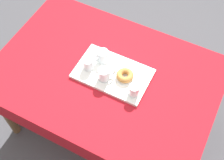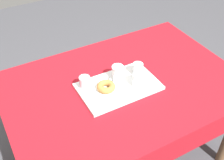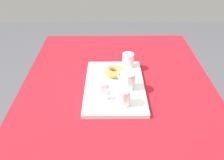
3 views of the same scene
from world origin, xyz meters
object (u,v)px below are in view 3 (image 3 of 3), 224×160
Objects in this scene: water_glass_near at (128,61)px; sugar_donut_left at (114,71)px; water_glass_far at (123,98)px; tea_mug_left at (127,81)px; tea_mug_right at (102,89)px; dining_table at (118,106)px; donut_plate_left at (114,75)px; serving_tray at (115,86)px.

sugar_donut_left is (0.10, -0.08, -0.01)m from water_glass_near.
sugar_donut_left is at bearing -171.26° from water_glass_far.
tea_mug_left is at bearing 169.05° from water_glass_far.
tea_mug_right reaches higher than water_glass_near.
tea_mug_left is at bearing 28.99° from sugar_donut_left.
dining_table is 18.45× the size of water_glass_near.
water_glass_near is at bearing 141.04° from donut_plate_left.
tea_mug_right is 0.20m from donut_plate_left.
tea_mug_left is 0.84× the size of donut_plate_left.
tea_mug_left is 0.13m from sugar_donut_left.
tea_mug_right is 0.20m from sugar_donut_left.
serving_tray is 6.07× the size of water_glass_near.
dining_table is at bearing -169.91° from water_glass_far.
water_glass_far is (0.13, -0.03, -0.01)m from tea_mug_left.
tea_mug_right is (0.07, -0.12, 0.00)m from tea_mug_left.
donut_plate_left is (-0.11, -0.06, -0.04)m from tea_mug_left.
dining_table is 12.54× the size of donut_plate_left.
donut_plate_left is at bearing -172.42° from dining_table.
serving_tray is 0.17m from water_glass_far.
dining_table is 0.18m from water_glass_far.
water_glass_near is at bearing 154.35° from tea_mug_right.
tea_mug_right reaches higher than water_glass_far.
water_glass_far is 0.72× the size of sugar_donut_left.
tea_mug_left is at bearing -4.67° from water_glass_near.
water_glass_far is at bearing 8.74° from sugar_donut_left.
sugar_donut_left is at bearing 0.00° from donut_plate_left.
dining_table is 0.18m from sugar_donut_left.
dining_table is 0.17m from donut_plate_left.
donut_plate_left is (-0.13, -0.02, 0.10)m from dining_table.
donut_plate_left is (-0.09, -0.00, 0.01)m from serving_tray.
serving_tray is at bearing -160.26° from dining_table.
tea_mug_right reaches higher than sugar_donut_left.
water_glass_far is 0.25m from sugar_donut_left.
dining_table is 3.04× the size of serving_tray.
serving_tray reaches higher than dining_table.
water_glass_far is at bearing -7.08° from water_glass_near.
tea_mug_left is 0.21m from water_glass_near.
dining_table is 0.15m from tea_mug_left.
serving_tray is at bearing -23.26° from water_glass_near.
donut_plate_left is 0.02m from sugar_donut_left.
sugar_donut_left reaches higher than serving_tray.
serving_tray is 0.09m from tea_mug_left.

